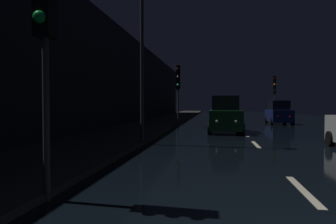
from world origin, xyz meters
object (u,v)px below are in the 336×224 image
object	(u,v)px
traffic_light_near_left	(44,5)
car_parked_right_far	(279,113)
traffic_light_far_right	(275,88)
traffic_light_far_left	(178,82)
streetlamp_overhead	(152,24)
car_approaching_headlights	(225,116)

from	to	relation	value
traffic_light_near_left	car_parked_right_far	bearing A→B (deg)	156.29
traffic_light_near_left	traffic_light_far_right	bearing A→B (deg)	159.05
traffic_light_far_left	traffic_light_near_left	size ratio (longest dim) A/B	1.00
streetlamp_overhead	car_approaching_headlights	bearing A→B (deg)	61.97
traffic_light_near_left	car_approaching_headlights	distance (m)	14.32
traffic_light_far_left	traffic_light_near_left	xyz separation A→B (m)	(-0.10, -18.36, -0.02)
car_parked_right_far	car_approaching_headlights	bearing A→B (deg)	149.75
traffic_light_far_left	streetlamp_overhead	xyz separation A→B (m)	(0.23, -10.94, 1.64)
traffic_light_far_right	car_parked_right_far	distance (m)	6.56
traffic_light_far_left	car_parked_right_far	world-z (taller)	traffic_light_far_left
traffic_light_far_right	car_approaching_headlights	xyz separation A→B (m)	(-5.80, -14.57, -2.46)
traffic_light_far_right	car_parked_right_far	world-z (taller)	traffic_light_far_right
streetlamp_overhead	car_approaching_headlights	size ratio (longest dim) A/B	1.76
traffic_light_near_left	car_approaching_headlights	size ratio (longest dim) A/B	1.08
traffic_light_near_left	car_parked_right_far	world-z (taller)	traffic_light_near_left
traffic_light_near_left	streetlamp_overhead	size ratio (longest dim) A/B	0.61
traffic_light_far_left	car_approaching_headlights	xyz separation A→B (m)	(3.54, -4.73, -2.50)
traffic_light_far_left	car_parked_right_far	bearing A→B (deg)	116.42
streetlamp_overhead	car_parked_right_far	distance (m)	17.49
streetlamp_overhead	car_parked_right_far	size ratio (longest dim) A/B	1.93
traffic_light_near_left	streetlamp_overhead	world-z (taller)	streetlamp_overhead
car_approaching_headlights	car_parked_right_far	bearing A→B (deg)	149.75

